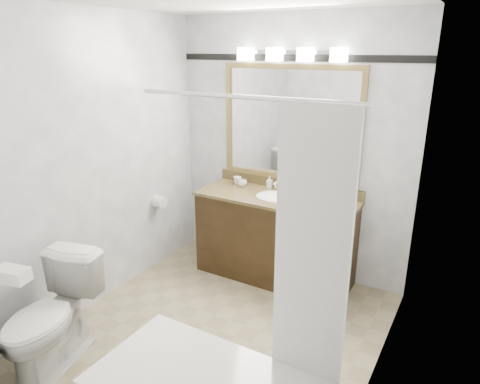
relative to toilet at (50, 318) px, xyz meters
name	(u,v)px	position (x,y,z in m)	size (l,w,h in m)	color
room	(216,185)	(0.81, 0.92, 0.85)	(2.42, 2.62, 2.52)	gray
vanity	(275,236)	(0.81, 1.94, 0.05)	(1.53, 0.58, 0.97)	black
mirror	(290,124)	(0.81, 2.20, 1.10)	(1.40, 0.04, 1.10)	olive
vanity_light_bar	(290,54)	(0.81, 2.15, 1.74)	(1.02, 0.14, 0.12)	silver
accent_stripe	(293,58)	(0.81, 2.21, 1.70)	(2.40, 0.01, 0.06)	black
tp_roll	(159,202)	(-0.33, 1.58, 0.30)	(0.12, 0.12, 0.11)	white
toilet	(50,318)	(0.00, 0.00, 0.00)	(0.44, 0.78, 0.79)	white
tissue_box	(12,275)	(0.00, -0.20, 0.44)	(0.21, 0.12, 0.09)	white
coffee_maker	(321,188)	(1.25, 1.91, 0.63)	(0.18, 0.22, 0.33)	black
cup_left	(243,183)	(0.37, 2.05, 0.49)	(0.09, 0.09, 0.07)	white
cup_right	(237,181)	(0.29, 2.09, 0.49)	(0.08, 0.08, 0.08)	white
soap_bottle_a	(270,182)	(0.63, 2.15, 0.51)	(0.05, 0.05, 0.12)	white
soap_bar	(281,192)	(0.80, 2.05, 0.47)	(0.07, 0.05, 0.02)	beige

